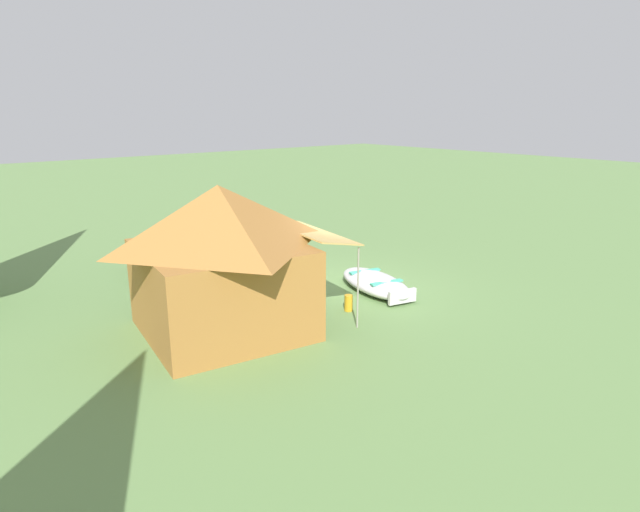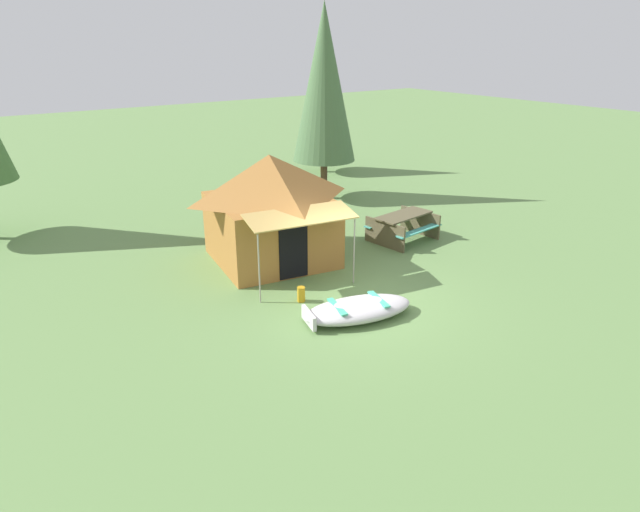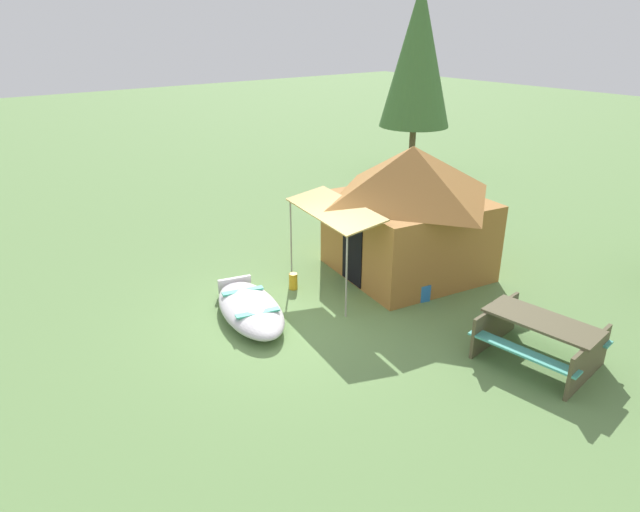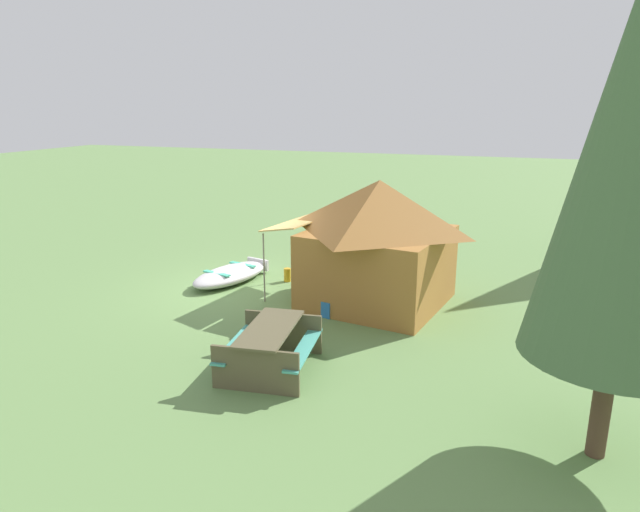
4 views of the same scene
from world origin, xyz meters
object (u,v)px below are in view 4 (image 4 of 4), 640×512
Objects in this scene: beached_rowboat at (230,274)px; picnic_table at (270,343)px; cooler_box at (324,307)px; fuel_can at (287,275)px; canvas_cabin_tent at (378,241)px.

picnic_table is (4.22, 3.09, 0.29)m from beached_rowboat.
cooler_box is (-2.82, -0.01, -0.31)m from picnic_table.
beached_rowboat is at bearing -68.67° from fuel_can.
beached_rowboat is 1.48m from fuel_can.
canvas_cabin_tent is 4.19m from picnic_table.
picnic_table reaches higher than beached_rowboat.
picnic_table is 5.06m from fuel_can.
fuel_can is (-1.94, -1.70, -0.00)m from cooler_box.
fuel_can is at bearing -106.70° from canvas_cabin_tent.
picnic_table is at bearing 0.13° from cooler_box.
canvas_cabin_tent reaches higher than cooler_box.
canvas_cabin_tent reaches higher than beached_rowboat.
canvas_cabin_tent is 2.18× the size of picnic_table.
beached_rowboat is at bearing -93.45° from canvas_cabin_tent.
cooler_box reaches higher than fuel_can.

